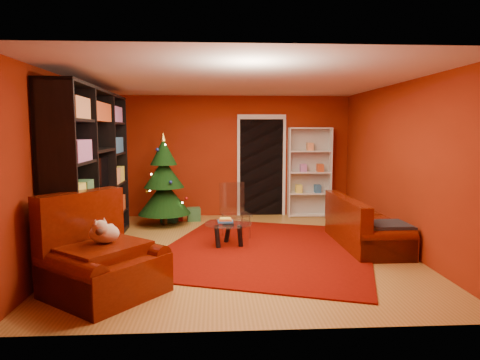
{
  "coord_description": "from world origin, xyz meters",
  "views": [
    {
      "loc": [
        -0.39,
        -6.53,
        1.85
      ],
      "look_at": [
        0.0,
        0.4,
        1.05
      ],
      "focal_mm": 32.0,
      "sensor_mm": 36.0,
      "label": 1
    }
  ],
  "objects": [
    {
      "name": "wall_left",
      "position": [
        -2.52,
        0.0,
        1.3
      ],
      "size": [
        0.05,
        5.5,
        2.6
      ],
      "primitive_type": "cube",
      "color": "maroon",
      "rests_on": "ground"
    },
    {
      "name": "christmas_tree",
      "position": [
        -1.41,
        1.85,
        0.89
      ],
      "size": [
        1.11,
        1.11,
        1.83
      ],
      "primitive_type": null,
      "rotation": [
        0.0,
        0.0,
        -0.08
      ],
      "color": "black",
      "rests_on": "floor"
    },
    {
      "name": "floor",
      "position": [
        0.0,
        0.0,
        -0.03
      ],
      "size": [
        5.0,
        5.5,
        0.05
      ],
      "primitive_type": "cube",
      "color": "olive",
      "rests_on": "ground"
    },
    {
      "name": "armchair",
      "position": [
        -1.65,
        -1.78,
        0.46
      ],
      "size": [
        1.67,
        1.67,
        0.93
      ],
      "primitive_type": null,
      "rotation": [
        0.0,
        0.0,
        0.89
      ],
      "color": "#480F05",
      "rests_on": "rug"
    },
    {
      "name": "gift_box_red",
      "position": [
        -1.21,
        2.25,
        0.11
      ],
      "size": [
        0.26,
        0.26,
        0.22
      ],
      "primitive_type": "cube",
      "rotation": [
        0.0,
        0.0,
        0.23
      ],
      "color": "#A51429",
      "rests_on": "floor"
    },
    {
      "name": "wall_back",
      "position": [
        0.0,
        2.77,
        1.3
      ],
      "size": [
        5.0,
        0.05,
        2.6
      ],
      "primitive_type": "cube",
      "color": "maroon",
      "rests_on": "ground"
    },
    {
      "name": "doorway",
      "position": [
        0.6,
        2.73,
        1.05
      ],
      "size": [
        1.06,
        0.6,
        2.16
      ],
      "primitive_type": null,
      "color": "black",
      "rests_on": "floor"
    },
    {
      "name": "sofa",
      "position": [
        2.02,
        0.09,
        0.4
      ],
      "size": [
        0.85,
        1.88,
        0.81
      ],
      "primitive_type": null,
      "rotation": [
        0.0,
        0.0,
        1.58
      ],
      "color": "#480F05",
      "rests_on": "rug"
    },
    {
      "name": "acrylic_chair",
      "position": [
        -0.06,
        0.64,
        0.43
      ],
      "size": [
        0.57,
        0.59,
        0.87
      ],
      "primitive_type": null,
      "rotation": [
        0.0,
        0.0,
        0.29
      ],
      "color": "#66605B",
      "rests_on": "rug"
    },
    {
      "name": "media_unit",
      "position": [
        -2.27,
        0.08,
        1.23
      ],
      "size": [
        0.57,
        3.22,
        2.46
      ],
      "primitive_type": null,
      "rotation": [
        0.0,
        0.0,
        0.02
      ],
      "color": "black",
      "rests_on": "floor"
    },
    {
      "name": "white_bookshelf",
      "position": [
        1.63,
        2.57,
        0.96
      ],
      "size": [
        0.93,
        0.37,
        1.97
      ],
      "primitive_type": null,
      "rotation": [
        0.0,
        0.0,
        -0.04
      ],
      "color": "white",
      "rests_on": "floor"
    },
    {
      "name": "gift_box_green",
      "position": [
        -0.86,
        2.22,
        0.13
      ],
      "size": [
        0.3,
        0.3,
        0.27
      ],
      "primitive_type": "cube",
      "rotation": [
        0.0,
        0.0,
        0.12
      ],
      "color": "#295F34",
      "rests_on": "floor"
    },
    {
      "name": "wall_right",
      "position": [
        2.52,
        0.0,
        1.3
      ],
      "size": [
        0.05,
        5.5,
        2.6
      ],
      "primitive_type": "cube",
      "color": "maroon",
      "rests_on": "ground"
    },
    {
      "name": "ceiling",
      "position": [
        0.0,
        0.0,
        2.62
      ],
      "size": [
        5.0,
        5.5,
        0.05
      ],
      "primitive_type": "cube",
      "color": "silver",
      "rests_on": "wall_back"
    },
    {
      "name": "coffee_table",
      "position": [
        -0.2,
        0.18,
        0.2
      ],
      "size": [
        0.77,
        0.77,
        0.47
      ],
      "primitive_type": null,
      "rotation": [
        0.0,
        0.0,
        0.02
      ],
      "color": "gray",
      "rests_on": "rug"
    },
    {
      "name": "dog",
      "position": [
        -1.66,
        -1.71,
        0.69
      ],
      "size": [
        0.48,
        0.5,
        0.3
      ],
      "primitive_type": null,
      "rotation": [
        0.0,
        0.0,
        0.89
      ],
      "color": "beige",
      "rests_on": "armchair"
    },
    {
      "name": "gift_box_teal",
      "position": [
        -1.33,
        2.13,
        0.16
      ],
      "size": [
        0.38,
        0.38,
        0.32
      ],
      "primitive_type": "cube",
      "rotation": [
        0.0,
        0.0,
        -0.2
      ],
      "color": "#1D6D6C",
      "rests_on": "floor"
    },
    {
      "name": "rug",
      "position": [
        0.4,
        -0.02,
        0.01
      ],
      "size": [
        4.13,
        4.47,
        0.02
      ],
      "primitive_type": "cube",
      "rotation": [
        0.0,
        0.0,
        -0.32
      ],
      "color": "#690A01",
      "rests_on": "floor"
    }
  ]
}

